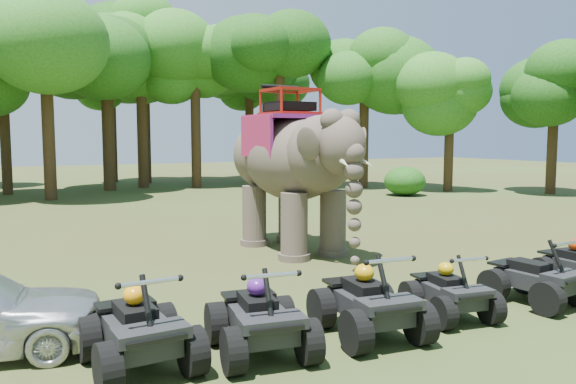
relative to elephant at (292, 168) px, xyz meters
name	(u,v)px	position (x,y,z in m)	size (l,w,h in m)	color
ground	(316,293)	(-1.53, -3.97, -2.23)	(110.00, 110.00, 0.00)	#47381E
elephant	(292,168)	(0.00, 0.00, 0.00)	(2.34, 5.31, 4.46)	#4C4237
atv_0	(138,319)	(-5.43, -6.04, -1.56)	(1.33, 1.82, 1.35)	black
atv_1	(260,308)	(-3.78, -6.32, -1.57)	(1.29, 1.77, 1.31)	black
atv_2	(369,293)	(-1.99, -6.43, -1.55)	(1.33, 1.83, 1.36)	black
atv_3	(450,284)	(-0.25, -6.33, -1.66)	(1.13, 1.55, 1.15)	black
atv_4	(537,270)	(1.75, -6.43, -1.60)	(1.23, 1.69, 1.25)	black
tree_0	(107,107)	(-1.53, 19.94, 2.54)	(6.67, 6.67, 9.53)	#195114
tree_1	(196,108)	(3.53, 19.40, 2.55)	(6.69, 6.69, 9.56)	#195114
tree_2	(280,110)	(7.56, 16.14, 2.41)	(6.50, 6.50, 9.28)	#195114
tree_3	(364,112)	(12.63, 14.90, 2.34)	(6.40, 6.40, 9.15)	#195114
tree_4	(449,128)	(15.55, 10.74, 1.33)	(4.98, 4.98, 7.12)	#195114
tree_5	(553,123)	(19.41, 7.06, 1.58)	(5.34, 5.34, 7.63)	#195114
tree_26	(5,125)	(-6.75, 20.05, 1.46)	(5.16, 5.16, 7.38)	#195114
tree_27	(109,111)	(-1.38, 20.13, 2.29)	(6.33, 6.33, 9.04)	#195114
tree_28	(47,104)	(-4.89, 16.23, 2.44)	(6.54, 6.54, 9.34)	#195114
tree_30	(141,99)	(0.65, 20.85, 3.07)	(7.42, 7.42, 10.60)	#195114
tree_31	(112,116)	(-0.24, 25.90, 2.23)	(6.25, 6.25, 8.93)	#195114
tree_32	(145,103)	(1.62, 24.18, 3.05)	(7.40, 7.40, 10.57)	#195114
tree_34	(249,113)	(8.33, 22.41, 2.46)	(6.57, 6.57, 9.38)	#195114
tree_35	(266,110)	(10.02, 23.28, 2.76)	(6.99, 6.99, 9.98)	#195114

